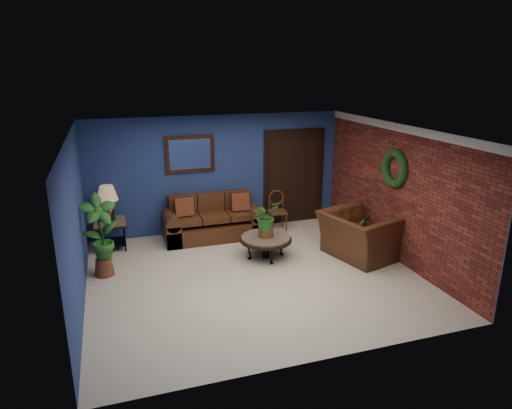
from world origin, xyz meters
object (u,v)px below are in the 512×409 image
object	(u,v)px
armchair	(360,235)
end_table	(110,227)
table_lamp	(108,199)
coffee_table	(266,239)
sofa	(212,223)
side_chair	(277,208)

from	to	relation	value
armchair	end_table	bearing A→B (deg)	52.11
end_table	table_lamp	distance (m)	0.58
coffee_table	armchair	bearing A→B (deg)	-16.66
sofa	armchair	bearing A→B (deg)	-38.27
end_table	armchair	bearing A→B (deg)	-22.77
sofa	armchair	xyz separation A→B (m)	(2.40, -1.89, 0.13)
coffee_table	side_chair	xyz separation A→B (m)	(0.76, 1.42, 0.12)
table_lamp	sofa	bearing A→B (deg)	0.76
end_table	armchair	xyz separation A→B (m)	(4.45, -1.87, -0.01)
side_chair	sofa	bearing A→B (deg)	-172.05
coffee_table	table_lamp	size ratio (longest dim) A/B	1.44
end_table	side_chair	xyz separation A→B (m)	(3.52, 0.06, 0.04)
coffee_table	sofa	bearing A→B (deg)	117.08
table_lamp	armchair	size ratio (longest dim) A/B	0.52
end_table	side_chair	bearing A→B (deg)	1.03
end_table	side_chair	world-z (taller)	side_chair
end_table	table_lamp	xyz separation A→B (m)	(0.00, 0.00, 0.58)
sofa	table_lamp	world-z (taller)	table_lamp
coffee_table	end_table	size ratio (longest dim) A/B	1.54
sofa	side_chair	xyz separation A→B (m)	(1.47, 0.04, 0.18)
coffee_table	side_chair	world-z (taller)	side_chair
coffee_table	armchair	xyz separation A→B (m)	(1.69, -0.51, 0.07)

